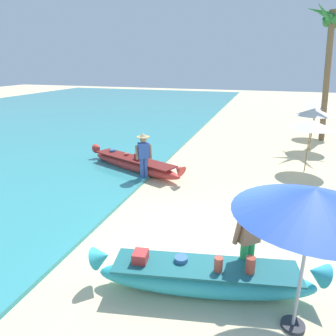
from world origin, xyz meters
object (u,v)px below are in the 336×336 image
person_vendor_hatted (144,153)px  person_tourist_customer (249,237)px  patio_umbrella_large (313,202)px  palm_tree_mid_cluster (331,31)px  boat_red_midground (134,164)px  boat_cyan_foreground (204,278)px

person_vendor_hatted → person_tourist_customer: bearing=-49.2°
patio_umbrella_large → palm_tree_mid_cluster: palm_tree_mid_cluster is taller
person_tourist_customer → palm_tree_mid_cluster: (2.54, 12.42, 4.22)m
palm_tree_mid_cluster → person_tourist_customer: bearing=-101.5°
boat_red_midground → person_vendor_hatted: bearing=-46.0°
boat_cyan_foreground → boat_red_midground: size_ratio=0.93×
person_tourist_customer → patio_umbrella_large: (0.80, -0.81, 1.14)m
boat_red_midground → person_tourist_customer: size_ratio=2.55×
boat_red_midground → person_tourist_customer: bearing=-48.8°
person_tourist_customer → patio_umbrella_large: bearing=-45.6°
patio_umbrella_large → palm_tree_mid_cluster: bearing=82.5°
person_tourist_customer → patio_umbrella_large: 1.61m
person_vendor_hatted → patio_umbrella_large: bearing=-48.6°
person_vendor_hatted → patio_umbrella_large: 6.96m
boat_cyan_foreground → boat_red_midground: (-3.75, 5.52, -0.03)m
boat_red_midground → palm_tree_mid_cluster: size_ratio=0.68×
person_vendor_hatted → person_tourist_customer: 5.73m
boat_cyan_foreground → palm_tree_mid_cluster: 14.16m
patio_umbrella_large → palm_tree_mid_cluster: size_ratio=0.36×
person_vendor_hatted → palm_tree_mid_cluster: palm_tree_mid_cluster is taller
boat_red_midground → palm_tree_mid_cluster: 11.27m
boat_cyan_foreground → person_tourist_customer: bearing=36.1°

